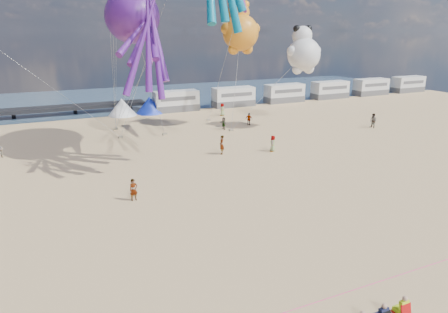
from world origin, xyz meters
TOP-DOWN VIEW (x-y plane):
  - ground at (0.00, 0.00)m, footprint 120.00×120.00m
  - water at (0.00, 55.00)m, footprint 120.00×120.00m
  - motorhome_0 at (6.00, 40.00)m, footprint 6.60×2.50m
  - motorhome_1 at (15.50, 40.00)m, footprint 6.60×2.50m
  - motorhome_2 at (25.00, 40.00)m, footprint 6.60×2.50m
  - motorhome_3 at (34.50, 40.00)m, footprint 6.60×2.50m
  - motorhome_4 at (44.00, 40.00)m, footprint 6.60×2.50m
  - motorhome_5 at (53.50, 40.00)m, footprint 6.60×2.50m
  - tent_white at (-2.00, 40.00)m, footprint 4.00×4.00m
  - tent_blue at (2.00, 40.00)m, footprint 4.00×4.00m
  - rope_line at (0.00, -5.00)m, footprint 34.00×0.03m
  - standing_person at (-6.93, 9.52)m, footprint 0.62×0.45m
  - beachgoer_0 at (10.87, 33.96)m, footprint 0.74×0.61m
  - beachgoer_1 at (-16.31, 24.69)m, footprint 0.77×0.54m
  - beachgoer_3 at (11.51, 27.10)m, footprint 1.11×1.15m
  - beachgoer_4 at (7.64, 26.38)m, footprint 0.45×0.91m
  - beachgoer_5 at (3.26, 17.12)m, footprint 1.10×1.82m
  - beachgoer_6 at (8.27, 15.87)m, footprint 0.68×0.70m
  - beachgoer_7 at (24.76, 19.42)m, footprint 0.69×0.95m
  - sandbag_a at (-4.59, 27.41)m, footprint 0.50×0.35m
  - sandbag_b at (0.30, 26.62)m, footprint 0.50×0.35m
  - sandbag_c at (8.13, 25.22)m, footprint 0.50×0.35m
  - sandbag_d at (7.75, 31.51)m, footprint 0.50×0.35m
  - sandbag_e at (-4.37, 31.68)m, footprint 0.50×0.35m
  - kite_octopus_purple at (-4.05, 19.83)m, footprint 7.77×10.56m
  - kite_panda at (16.66, 23.32)m, footprint 5.33×5.10m
  - kite_teddy_orange at (10.37, 27.50)m, footprint 5.82×5.56m
  - windsock_right at (-2.28, 20.28)m, footprint 2.61×4.54m

SIDE VIEW (x-z plane):
  - ground at x=0.00m, z-range 0.00..0.00m
  - water at x=0.00m, z-range 0.02..0.02m
  - rope_line at x=0.00m, z-range 0.00..0.04m
  - sandbag_a at x=-4.59m, z-range 0.00..0.22m
  - sandbag_b at x=0.30m, z-range 0.00..0.22m
  - sandbag_c at x=8.13m, z-range 0.00..0.22m
  - sandbag_d at x=7.75m, z-range 0.00..0.22m
  - sandbag_e at x=-4.37m, z-range 0.00..0.22m
  - beachgoer_4 at x=7.64m, z-range 0.00..1.49m
  - beachgoer_1 at x=-16.31m, z-range 0.00..1.50m
  - beachgoer_3 at x=11.51m, z-range 0.00..1.58m
  - standing_person at x=-6.93m, z-range 0.00..1.59m
  - beachgoer_6 at x=8.27m, z-range 0.00..1.62m
  - beachgoer_0 at x=10.87m, z-range 0.00..1.76m
  - beachgoer_7 at x=24.76m, z-range 0.00..1.80m
  - beachgoer_5 at x=3.26m, z-range 0.00..1.87m
  - tent_white at x=-2.00m, z-range 0.00..2.40m
  - tent_blue at x=2.00m, z-range 0.00..2.40m
  - motorhome_0 at x=6.00m, z-range 0.00..3.00m
  - motorhome_1 at x=15.50m, z-range 0.00..3.00m
  - motorhome_2 at x=25.00m, z-range 0.00..3.00m
  - motorhome_3 at x=34.50m, z-range 0.00..3.00m
  - motorhome_4 at x=44.00m, z-range 0.00..3.00m
  - motorhome_5 at x=53.50m, z-range 0.00..3.00m
  - kite_panda at x=16.66m, z-range 5.52..12.14m
  - windsock_right at x=-2.28m, z-range 7.35..11.90m
  - kite_teddy_orange at x=10.37m, z-range 7.62..14.94m
  - kite_octopus_purple at x=-4.05m, z-range 7.15..18.24m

